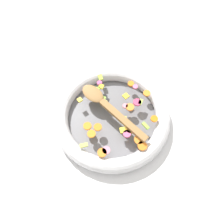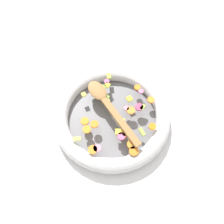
{
  "view_description": "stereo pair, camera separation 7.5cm",
  "coord_description": "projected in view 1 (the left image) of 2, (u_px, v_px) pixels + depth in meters",
  "views": [
    {
      "loc": [
        -0.35,
        -0.05,
        0.71
      ],
      "look_at": [
        0.0,
        0.0,
        0.05
      ],
      "focal_mm": 35.0,
      "sensor_mm": 36.0,
      "label": 1
    },
    {
      "loc": [
        -0.34,
        -0.12,
        0.71
      ],
      "look_at": [
        0.0,
        0.0,
        0.05
      ],
      "focal_mm": 35.0,
      "sensor_mm": 36.0,
      "label": 2
    }
  ],
  "objects": [
    {
      "name": "ground_plane",
      "position": [
        112.0,
        119.0,
        0.79
      ],
      "size": [
        4.0,
        4.0,
        0.0
      ],
      "primitive_type": "plane",
      "color": "silver"
    },
    {
      "name": "skillet",
      "position": [
        112.0,
        116.0,
        0.77
      ],
      "size": [
        0.41,
        0.41,
        0.05
      ],
      "color": "slate",
      "rests_on": "ground_plane"
    },
    {
      "name": "chopped_vegetables",
      "position": [
        119.0,
        117.0,
        0.74
      ],
      "size": [
        0.32,
        0.29,
        0.01
      ],
      "color": "orange",
      "rests_on": "skillet"
    },
    {
      "name": "wooden_spoon",
      "position": [
        106.0,
        105.0,
        0.75
      ],
      "size": [
        0.21,
        0.26,
        0.01
      ],
      "color": "olive",
      "rests_on": "chopped_vegetables"
    }
  ]
}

